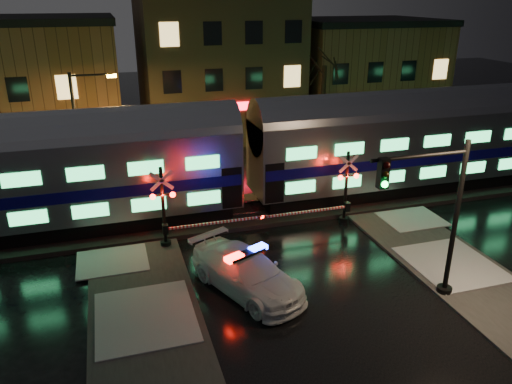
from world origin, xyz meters
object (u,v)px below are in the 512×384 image
crossing_signal_right (340,196)px  traffic_light (434,220)px  streetlight (82,130)px  police_car (247,272)px  crossing_signal_left (172,215)px

crossing_signal_right → traffic_light: size_ratio=0.86×
crossing_signal_right → streetlight: size_ratio=0.74×
crossing_signal_right → police_car: bearing=-143.8°
crossing_signal_right → traffic_light: (0.21, -7.06, 1.76)m
crossing_signal_left → traffic_light: 11.24m
police_car → crossing_signal_right: size_ratio=1.09×
traffic_light → police_car: bearing=158.3°
police_car → traffic_light: traffic_light is taller
traffic_light → streetlight: streetlight is taller
police_car → streetlight: size_ratio=0.81×
streetlight → crossing_signal_right: bearing=-29.0°
traffic_light → crossing_signal_right: bearing=92.0°
crossing_signal_left → streetlight: size_ratio=0.76×
crossing_signal_right → traffic_light: bearing=-88.3°
crossing_signal_right → streetlight: streetlight is taller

